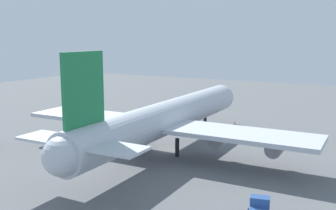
# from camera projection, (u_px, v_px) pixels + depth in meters

# --- Properties ---
(ground_plane) EXTENTS (230.13, 230.13, 0.00)m
(ground_plane) POSITION_uv_depth(u_px,v_px,m) (168.00, 150.00, 69.74)
(ground_plane) COLOR slate
(cargo_airplane) EXTENTS (57.53, 52.37, 18.15)m
(cargo_airplane) POSITION_uv_depth(u_px,v_px,m) (167.00, 118.00, 68.48)
(cargo_airplane) COLOR silver
(cargo_airplane) RESTS_ON ground_plane
(safety_cone_nose) EXTENTS (0.42, 0.42, 0.60)m
(safety_cone_nose) POSITION_uv_depth(u_px,v_px,m) (235.00, 123.00, 90.45)
(safety_cone_nose) COLOR orange
(safety_cone_nose) RESTS_ON ground_plane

